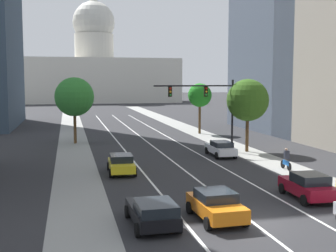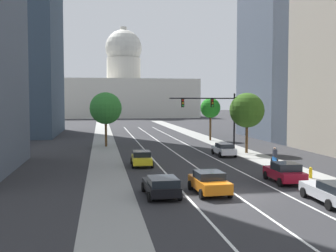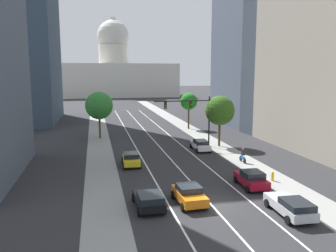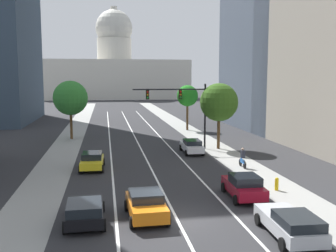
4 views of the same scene
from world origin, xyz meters
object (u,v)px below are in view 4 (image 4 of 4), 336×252
Objects in this scene: cyclist at (243,158)px; street_tree_near_left at (70,98)px; car_black at (85,210)px; car_white at (192,146)px; car_crimson at (244,186)px; car_silver at (291,223)px; capitol_building at (115,72)px; street_tree_far_right at (187,96)px; traffic_signal_mast at (183,103)px; car_orange at (146,204)px; car_yellow at (92,160)px; fire_hydrant at (277,184)px; street_tree_near_right at (219,102)px.

street_tree_near_left is at bearing 39.95° from cyclist.
car_black is at bearing 131.18° from cyclist.
car_crimson reaches higher than car_white.
street_tree_near_left is at bearing 23.33° from car_silver.
car_crimson reaches higher than car_silver.
capitol_building is 7.26× the size of street_tree_near_left.
street_tree_far_right reaches higher than car_black.
capitol_building reaches higher than car_black.
car_black is (-9.84, -18.36, -0.01)m from car_white.
car_orange is at bearing -106.78° from traffic_signal_mast.
car_black is 2.51× the size of cyclist.
car_yellow is 13.84m from car_crimson.
car_black is 23.05m from traffic_signal_mast.
cyclist is at bearing -156.86° from car_white.
car_silver is at bearing -88.91° from traffic_signal_mast.
car_orange is 7.06m from car_crimson.
street_tree_near_left is at bearing 143.12° from traffic_signal_mast.
fire_hydrant is at bearing -121.47° from car_yellow.
car_crimson is (9.85, -9.72, 0.04)m from car_yellow.
capitol_building reaches higher than street_tree_near_right.
capitol_building is at bearing -3.17° from car_orange.
car_crimson is 18.13m from traffic_signal_mast.
car_yellow is at bearing -79.83° from street_tree_near_left.
street_tree_near_right is at bearing -89.30° from street_tree_far_right.
traffic_signal_mast reaches higher than car_white.
street_tree_far_right is (3.23, 17.59, 4.28)m from car_white.
car_crimson is 10.29m from car_black.
street_tree_near_left reaches higher than fire_hydrant.
car_black is 13.39m from fire_hydrant.
car_orange is 30.59m from street_tree_near_left.
street_tree_near_left is at bearing 121.57° from fire_hydrant.
car_white is at bearing -100.41° from street_tree_far_right.
cyclist is 0.23× the size of street_tree_near_left.
car_orange is 22.79m from street_tree_near_right.
car_black is at bearing -84.09° from street_tree_near_left.
street_tree_near_right reaches higher than traffic_signal_mast.
car_white is 7.66m from cyclist.
capitol_building is 117.35m from cyclist.
car_white is at bearing 101.39° from fire_hydrant.
traffic_signal_mast reaches higher than car_silver.
car_yellow is 4.55× the size of fire_hydrant.
street_tree_near_left is at bearing 9.74° from car_orange.
car_silver is at bearing -146.61° from car_yellow.
car_white reaches higher than fire_hydrant.
car_crimson is 2.44× the size of cyclist.
street_tree_far_right is at bearing -2.51° from car_silver.
car_orange is 0.58× the size of street_tree_near_right.
car_orange is at bearing 61.71° from car_silver.
capitol_building is at bearing -0.36° from car_yellow.
traffic_signal_mast is at bearing 176.98° from street_tree_near_right.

